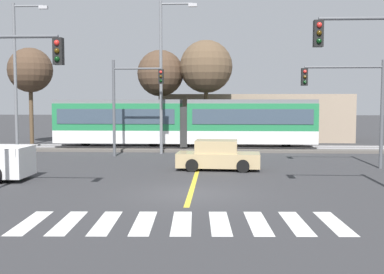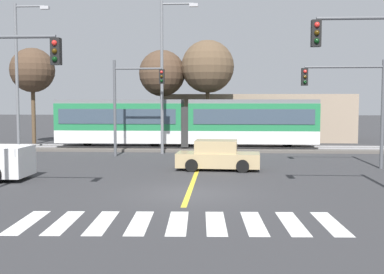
{
  "view_description": "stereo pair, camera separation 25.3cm",
  "coord_description": "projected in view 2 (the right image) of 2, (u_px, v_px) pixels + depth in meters",
  "views": [
    {
      "loc": [
        1.05,
        -18.03,
        3.53
      ],
      "look_at": [
        -0.35,
        7.36,
        1.6
      ],
      "focal_mm": 45.0,
      "sensor_mm": 36.0,
      "label": 1
    },
    {
      "loc": [
        1.3,
        -18.01,
        3.53
      ],
      "look_at": [
        -0.35,
        7.36,
        1.6
      ],
      "focal_mm": 45.0,
      "sensor_mm": 36.0,
      "label": 2
    }
  ],
  "objects": [
    {
      "name": "ground_plane",
      "position": [
        189.0,
        194.0,
        18.28
      ],
      "size": [
        200.0,
        200.0,
        0.0
      ],
      "primitive_type": "plane",
      "color": "#333335"
    },
    {
      "name": "track_bed",
      "position": [
        205.0,
        148.0,
        34.55
      ],
      "size": [
        120.0,
        4.0,
        0.18
      ],
      "primitive_type": "cube",
      "color": "#56514C",
      "rests_on": "ground"
    },
    {
      "name": "rail_near",
      "position": [
        205.0,
        148.0,
        33.82
      ],
      "size": [
        120.0,
        0.08,
        0.1
      ],
      "primitive_type": "cube",
      "color": "#939399",
      "rests_on": "track_bed"
    },
    {
      "name": "rail_far",
      "position": [
        205.0,
        146.0,
        35.26
      ],
      "size": [
        120.0,
        0.08,
        0.1
      ],
      "primitive_type": "cube",
      "color": "#939399",
      "rests_on": "track_bed"
    },
    {
      "name": "light_rail_tram",
      "position": [
        186.0,
        121.0,
        34.48
      ],
      "size": [
        18.5,
        2.64,
        3.43
      ],
      "color": "silver",
      "rests_on": "track_bed"
    },
    {
      "name": "crosswalk_stripe_0",
      "position": [
        27.0,
        222.0,
        13.96
      ],
      "size": [
        0.69,
        2.82,
        0.01
      ],
      "primitive_type": "cube",
      "rotation": [
        0.0,
        0.0,
        0.05
      ],
      "color": "silver",
      "rests_on": "ground"
    },
    {
      "name": "crosswalk_stripe_1",
      "position": [
        64.0,
        222.0,
        13.94
      ],
      "size": [
        0.69,
        2.82,
        0.01
      ],
      "primitive_type": "cube",
      "rotation": [
        0.0,
        0.0,
        0.05
      ],
      "color": "silver",
      "rests_on": "ground"
    },
    {
      "name": "crosswalk_stripe_2",
      "position": [
        102.0,
        222.0,
        13.92
      ],
      "size": [
        0.69,
        2.82,
        0.01
      ],
      "primitive_type": "cube",
      "rotation": [
        0.0,
        0.0,
        0.05
      ],
      "color": "silver",
      "rests_on": "ground"
    },
    {
      "name": "crosswalk_stripe_3",
      "position": [
        140.0,
        223.0,
        13.91
      ],
      "size": [
        0.69,
        2.82,
        0.01
      ],
      "primitive_type": "cube",
      "rotation": [
        0.0,
        0.0,
        0.05
      ],
      "color": "silver",
      "rests_on": "ground"
    },
    {
      "name": "crosswalk_stripe_4",
      "position": [
        178.0,
        223.0,
        13.89
      ],
      "size": [
        0.69,
        2.82,
        0.01
      ],
      "primitive_type": "cube",
      "rotation": [
        0.0,
        0.0,
        0.05
      ],
      "color": "silver",
      "rests_on": "ground"
    },
    {
      "name": "crosswalk_stripe_5",
      "position": [
        216.0,
        223.0,
        13.87
      ],
      "size": [
        0.69,
        2.82,
        0.01
      ],
      "primitive_type": "cube",
      "rotation": [
        0.0,
        0.0,
        0.05
      ],
      "color": "silver",
      "rests_on": "ground"
    },
    {
      "name": "crosswalk_stripe_6",
      "position": [
        254.0,
        223.0,
        13.85
      ],
      "size": [
        0.69,
        2.82,
        0.01
      ],
      "primitive_type": "cube",
      "rotation": [
        0.0,
        0.0,
        0.05
      ],
      "color": "silver",
      "rests_on": "ground"
    },
    {
      "name": "crosswalk_stripe_7",
      "position": [
        292.0,
        223.0,
        13.83
      ],
      "size": [
        0.69,
        2.82,
        0.01
      ],
      "primitive_type": "cube",
      "rotation": [
        0.0,
        0.0,
        0.05
      ],
      "color": "silver",
      "rests_on": "ground"
    },
    {
      "name": "crosswalk_stripe_8",
      "position": [
        331.0,
        223.0,
        13.81
      ],
      "size": [
        0.69,
        2.82,
        0.01
      ],
      "primitive_type": "cube",
      "rotation": [
        0.0,
        0.0,
        0.05
      ],
      "color": "silver",
      "rests_on": "ground"
    },
    {
      "name": "lane_centre_line",
      "position": [
        197.0,
        171.0,
        24.22
      ],
      "size": [
        0.2,
        16.77,
        0.01
      ],
      "primitive_type": "cube",
      "color": "gold",
      "rests_on": "ground"
    },
    {
      "name": "sedan_crossing",
      "position": [
        218.0,
        156.0,
        24.51
      ],
      "size": [
        4.29,
        2.09,
        1.52
      ],
      "color": "tan",
      "rests_on": "ground"
    },
    {
      "name": "traffic_light_far_left",
      "position": [
        131.0,
        94.0,
        30.19
      ],
      "size": [
        3.25,
        0.38,
        6.06
      ],
      "color": "#515459",
      "rests_on": "ground"
    },
    {
      "name": "traffic_light_near_right",
      "position": [
        384.0,
        75.0,
        16.29
      ],
      "size": [
        3.75,
        0.38,
        6.64
      ],
      "color": "#515459",
      "rests_on": "ground"
    },
    {
      "name": "traffic_light_mid_right",
      "position": [
        353.0,
        96.0,
        24.75
      ],
      "size": [
        4.25,
        0.38,
        5.62
      ],
      "color": "#515459",
      "rests_on": "ground"
    },
    {
      "name": "street_lamp_west",
      "position": [
        20.0,
        70.0,
        31.68
      ],
      "size": [
        2.38,
        0.28,
        9.86
      ],
      "color": "slate",
      "rests_on": "ground"
    },
    {
      "name": "street_lamp_centre",
      "position": [
        165.0,
        69.0,
        31.46
      ],
      "size": [
        2.47,
        0.28,
        9.98
      ],
      "color": "slate",
      "rests_on": "ground"
    },
    {
      "name": "bare_tree_far_west",
      "position": [
        32.0,
        71.0,
        38.53
      ],
      "size": [
        3.56,
        3.56,
        7.74
      ],
      "color": "brown",
      "rests_on": "ground"
    },
    {
      "name": "bare_tree_west",
      "position": [
        162.0,
        74.0,
        38.24
      ],
      "size": [
        3.68,
        3.68,
        7.54
      ],
      "color": "brown",
      "rests_on": "ground"
    },
    {
      "name": "bare_tree_east",
      "position": [
        208.0,
        67.0,
        37.7
      ],
      "size": [
        4.14,
        4.14,
        8.26
      ],
      "color": "brown",
      "rests_on": "ground"
    },
    {
      "name": "building_backdrop_far",
      "position": [
        256.0,
        117.0,
        42.97
      ],
      "size": [
        16.33,
        6.0,
        4.07
      ],
      "primitive_type": "cube",
      "color": "gray",
      "rests_on": "ground"
    }
  ]
}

